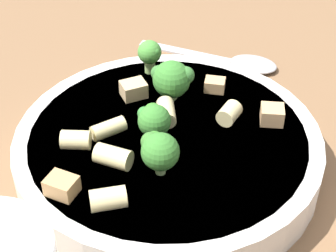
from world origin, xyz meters
name	(u,v)px	position (x,y,z in m)	size (l,w,h in m)	color
ground_plane	(168,166)	(0.00, 0.00, 0.00)	(2.00, 2.00, 0.00)	brown
pasta_bowl	(168,148)	(0.00, 0.00, 0.02)	(0.27, 0.27, 0.04)	silver
broccoli_floret_0	(172,79)	(-0.04, 0.04, 0.06)	(0.04, 0.04, 0.04)	#93B766
broccoli_floret_1	(150,53)	(-0.09, 0.05, 0.06)	(0.02, 0.02, 0.03)	#93B766
broccoli_floret_2	(159,150)	(0.03, -0.03, 0.06)	(0.03, 0.03, 0.04)	#93B766
broccoli_floret_3	(154,120)	(-0.01, -0.01, 0.05)	(0.03, 0.03, 0.03)	#84AD60
rigatoni_0	(166,112)	(-0.02, 0.01, 0.04)	(0.02, 0.02, 0.03)	beige
rigatoni_1	(112,156)	(0.00, -0.06, 0.05)	(0.02, 0.02, 0.03)	beige
rigatoni_2	(229,113)	(0.02, 0.05, 0.04)	(0.02, 0.02, 0.02)	beige
rigatoni_3	(108,199)	(0.04, -0.09, 0.04)	(0.02, 0.02, 0.03)	beige
rigatoni_4	(76,140)	(-0.04, -0.07, 0.04)	(0.02, 0.02, 0.02)	beige
rigatoni_5	(108,129)	(-0.03, -0.04, 0.04)	(0.01, 0.01, 0.03)	beige
chicken_chunk_0	(215,85)	(-0.02, 0.08, 0.04)	(0.02, 0.02, 0.01)	tan
chicken_chunk_1	(134,89)	(-0.07, 0.01, 0.04)	(0.02, 0.02, 0.01)	tan
chicken_chunk_2	(64,188)	(0.00, -0.11, 0.04)	(0.02, 0.02, 0.01)	tan
chicken_chunk_3	(272,115)	(0.05, 0.08, 0.04)	(0.02, 0.02, 0.02)	tan
spoon	(235,61)	(-0.08, 0.17, 0.00)	(0.16, 0.10, 0.01)	#B2B2B7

